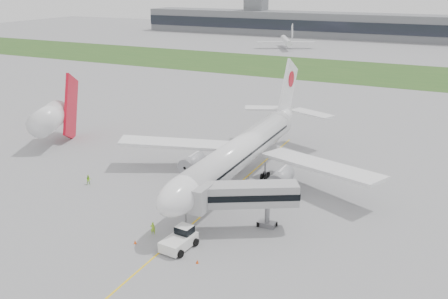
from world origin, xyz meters
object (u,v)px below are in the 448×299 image
at_px(jet_bridge, 240,196).
at_px(ground_crew_near, 153,228).
at_px(pushback_tug, 180,239).
at_px(airliner, 244,149).
at_px(neighbor_aircraft, 52,117).

distance_m(jet_bridge, ground_crew_near, 12.61).
height_order(pushback_tug, jet_bridge, jet_bridge).
bearing_deg(airliner, jet_bridge, -68.14).
relative_size(ground_crew_near, neighbor_aircraft, 0.10).
height_order(jet_bridge, neighbor_aircraft, neighbor_aircraft).
height_order(airliner, pushback_tug, airliner).
xyz_separation_m(airliner, neighbor_aircraft, (-43.59, 1.18, 0.24)).
bearing_deg(neighbor_aircraft, jet_bridge, -43.61).
distance_m(ground_crew_near, neighbor_aircraft, 47.15).
bearing_deg(neighbor_aircraft, airliner, -25.63).
height_order(pushback_tug, ground_crew_near, pushback_tug).
bearing_deg(jet_bridge, pushback_tug, -151.61).
bearing_deg(ground_crew_near, airliner, -127.41).
distance_m(pushback_tug, neighbor_aircraft, 52.22).
bearing_deg(airliner, pushback_tug, -85.97).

